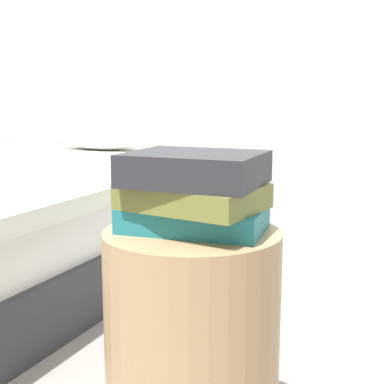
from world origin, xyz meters
The scene contains 5 objects.
bed centered at (-1.33, 0.90, 0.23)m, with size 1.53×2.00×0.62m.
side_table centered at (0.00, 0.00, 0.25)m, with size 0.36×0.36×0.50m, color tan.
book_teal centered at (0.00, 0.01, 0.53)m, with size 0.28×0.16×0.05m, color #1E727F.
book_olive centered at (0.01, -0.01, 0.58)m, with size 0.26×0.19×0.05m, color olive.
book_charcoal centered at (0.01, -0.01, 0.63)m, with size 0.25×0.21×0.06m, color #28282D.
Camera 1 is at (0.43, -0.96, 0.77)m, focal length 50.92 mm.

